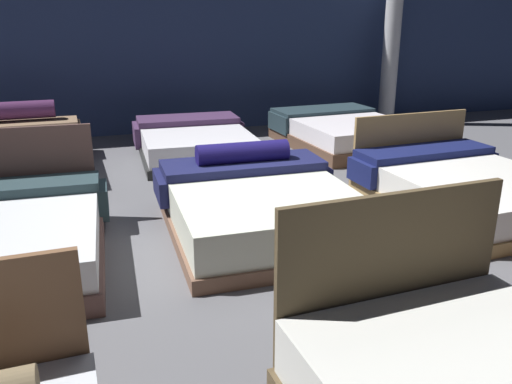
# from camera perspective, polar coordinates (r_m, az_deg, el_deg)

# --- Properties ---
(ground_plane) EXTENTS (18.00, 18.00, 0.02)m
(ground_plane) POSITION_cam_1_polar(r_m,az_deg,el_deg) (4.84, 0.93, -4.77)
(ground_plane) COLOR #5B5B60
(showroom_back_wall) EXTENTS (18.00, 0.06, 3.50)m
(showroom_back_wall) POSITION_cam_1_polar(r_m,az_deg,el_deg) (9.14, -9.45, 17.38)
(showroom_back_wall) COLOR navy
(showroom_back_wall) RESTS_ON ground_plane
(bed_4) EXTENTS (1.76, 1.99, 0.72)m
(bed_4) POSITION_cam_1_polar(r_m,az_deg,el_deg) (4.83, 0.33, -1.54)
(bed_4) COLOR brown
(bed_4) RESTS_ON ground_plane
(bed_5) EXTENTS (1.77, 2.18, 0.83)m
(bed_5) POSITION_cam_1_polar(r_m,az_deg,el_deg) (5.90, 21.76, 0.53)
(bed_5) COLOR #977747
(bed_5) RESTS_ON ground_plane
(bed_6) EXTENTS (1.52, 2.12, 0.80)m
(bed_6) POSITION_cam_1_polar(r_m,az_deg,el_deg) (7.37, -24.04, 4.01)
(bed_6) COLOR #2B3038
(bed_6) RESTS_ON ground_plane
(bed_7) EXTENTS (1.64, 2.01, 0.47)m
(bed_7) POSITION_cam_1_polar(r_m,az_deg,el_deg) (7.54, -6.77, 5.44)
(bed_7) COLOR black
(bed_7) RESTS_ON ground_plane
(bed_8) EXTENTS (1.75, 2.24, 0.48)m
(bed_8) POSITION_cam_1_polar(r_m,az_deg,el_deg) (8.21, 9.44, 6.50)
(bed_8) COLOR brown
(bed_8) RESTS_ON ground_plane
(support_pillar) EXTENTS (0.30, 0.30, 3.50)m
(support_pillar) POSITION_cam_1_polar(r_m,az_deg,el_deg) (10.05, 14.72, 17.14)
(support_pillar) COLOR silver
(support_pillar) RESTS_ON ground_plane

